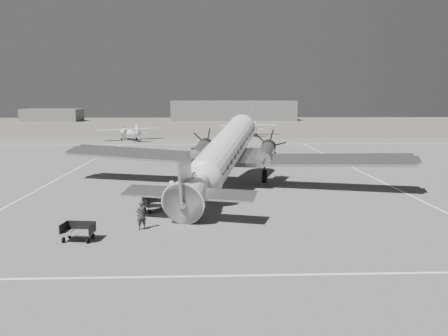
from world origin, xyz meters
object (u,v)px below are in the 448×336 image
ramp_agent (161,197)px  baggage_cart_near (156,204)px  light_plane_right (249,129)px  ground_crew (141,215)px  light_plane_left (129,134)px  hangar_main (233,110)px  dc3_airliner (223,155)px  baggage_cart_far (78,232)px  passenger (172,191)px  shed_secondary (52,115)px

ramp_agent → baggage_cart_near: bearing=-169.0°
light_plane_right → ground_crew: bearing=-109.3°
baggage_cart_near → light_plane_left: bearing=71.2°
hangar_main → dc3_airliner: hangar_main is taller
dc3_airliner → baggage_cart_far: bearing=-107.6°
ground_crew → passenger: size_ratio=1.10×
dc3_airliner → baggage_cart_near: size_ratio=17.78×
passenger → baggage_cart_far: bearing=129.5°
dc3_airliner → ramp_agent: 7.60m
light_plane_left → light_plane_right: bearing=-3.8°
baggage_cart_far → ramp_agent: (3.68, 6.80, 0.32)m
hangar_main → shed_secondary: (-60.00, -5.00, -1.30)m
baggage_cart_far → ramp_agent: size_ratio=1.07×
hangar_main → passenger: bearing=-95.5°
ground_crew → light_plane_right: bearing=-132.9°
hangar_main → ground_crew: size_ratio=24.93×
passenger → hangar_main: bearing=-30.4°
hangar_main → baggage_cart_far: 130.02m
light_plane_right → baggage_cart_far: 68.40m
passenger → dc3_airliner: bearing=-72.2°
shed_secondary → baggage_cart_near: bearing=-68.0°
light_plane_left → light_plane_right: (22.71, 10.06, 0.05)m
light_plane_left → baggage_cart_near: 51.68m
shed_secondary → light_plane_right: bearing=-43.9°
light_plane_right → baggage_cart_far: light_plane_right is taller
baggage_cart_far → passenger: size_ratio=1.12×
shed_secondary → ground_crew: size_ratio=10.69×
ground_crew → passenger: 7.09m
ramp_agent → hangar_main: bearing=20.9°
dc3_airliner → ground_crew: (-5.11, -10.61, -2.08)m
shed_secondary → baggage_cart_far: (44.22, -124.03, -1.51)m
light_plane_right → hangar_main: bearing=81.3°
passenger → light_plane_left: bearing=-11.4°
ramp_agent → passenger: ramp_agent is taller
dc3_airliner → ramp_agent: dc3_airliner is taller
light_plane_left → hangar_main: bearing=44.8°
baggage_cart_near → ramp_agent: 0.90m
baggage_cart_near → shed_secondary: bearing=81.3°
light_plane_left → light_plane_right: 24.84m
dc3_airliner → ground_crew: size_ratio=18.24×
baggage_cart_near → hangar_main: bearing=53.6°
hangar_main → baggage_cart_near: (-12.33, -123.04, -2.81)m
ground_crew → ramp_agent: ground_crew is taller
hangar_main → baggage_cart_far: hangar_main is taller
baggage_cart_far → ground_crew: 3.65m
baggage_cart_far → passenger: bearing=71.1°
shed_secondary → hangar_main: bearing=4.8°
shed_secondary → dc3_airliner: dc3_airliner is taller
dc3_airliner → light_plane_left: dc3_airliner is taller
baggage_cart_near → passenger: passenger is taller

